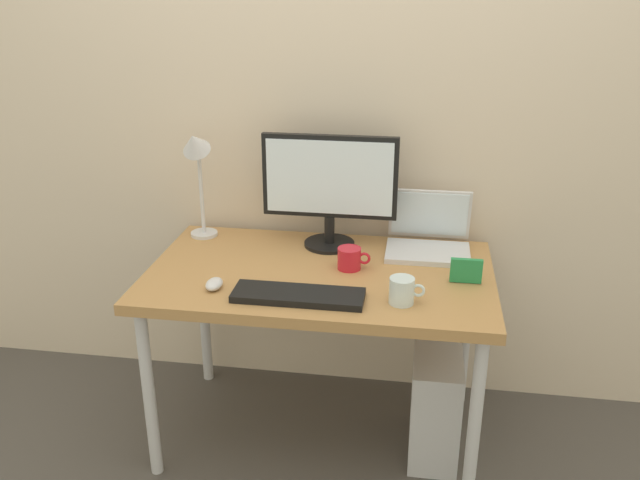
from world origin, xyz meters
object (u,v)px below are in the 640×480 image
monitor (329,184)px  laptop (428,236)px  mouse (214,284)px  photo_frame (466,271)px  desk_lamp (196,160)px  glass_cup (402,291)px  computer_tower (435,402)px  keyboard (298,295)px  desk (320,286)px  coffee_mug (350,258)px

monitor → laptop: monitor is taller
mouse → photo_frame: (0.86, 0.18, 0.03)m
desk_lamp → glass_cup: bearing=-28.7°
glass_cup → computer_tower: bearing=53.5°
monitor → desk_lamp: (-0.52, 0.00, 0.08)m
keyboard → computer_tower: size_ratio=1.05×
keyboard → monitor: bearing=86.0°
computer_tower → desk: bearing=177.2°
desk_lamp → laptop: bearing=1.0°
laptop → computer_tower: 0.64m
glass_cup → photo_frame: 0.28m
mouse → glass_cup: (0.64, -0.01, 0.03)m
glass_cup → photo_frame: size_ratio=1.07×
laptop → desk_lamp: desk_lamp is taller
desk → desk_lamp: (-0.53, 0.24, 0.39)m
desk_lamp → coffee_mug: (0.63, -0.21, -0.29)m
computer_tower → desk_lamp: bearing=164.8°
desk → coffee_mug: coffee_mug is taller
laptop → mouse: 0.86m
laptop → glass_cup: 0.48m
monitor → desk_lamp: 0.53m
monitor → mouse: size_ratio=5.80×
desk_lamp → mouse: bearing=-66.9°
desk → computer_tower: (0.45, -0.02, -0.45)m
keyboard → desk: bearing=81.1°
glass_cup → desk: bearing=145.0°
desk → computer_tower: bearing=-2.8°
laptop → desk: bearing=-146.2°
coffee_mug → computer_tower: 0.65m
desk → keyboard: 0.25m
keyboard → coffee_mug: size_ratio=3.63×
mouse → coffee_mug: bearing=28.2°
monitor → coffee_mug: (0.11, -0.21, -0.21)m
desk → laptop: laptop is taller
laptop → coffee_mug: laptop is taller
coffee_mug → photo_frame: (0.41, -0.06, 0.01)m
desk → glass_cup: bearing=-35.0°
photo_frame → desk: bearing=176.9°
coffee_mug → glass_cup: 0.32m
monitor → photo_frame: (0.52, -0.27, -0.21)m
desk → coffee_mug: 0.15m
laptop → mouse: size_ratio=3.56×
monitor → coffee_mug: size_ratio=4.31×
desk → photo_frame: photo_frame is taller
desk → glass_cup: size_ratio=10.64×
coffee_mug → glass_cup: (0.20, -0.25, 0.00)m
monitor → glass_cup: size_ratio=4.43×
coffee_mug → glass_cup: bearing=-50.9°
laptop → coffee_mug: bearing=-141.3°
desk_lamp → desk: bearing=-24.7°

